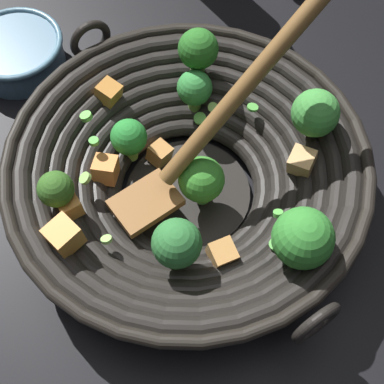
% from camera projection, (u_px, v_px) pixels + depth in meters
% --- Properties ---
extents(ground_plane, '(4.00, 4.00, 0.00)m').
position_uv_depth(ground_plane, '(188.00, 196.00, 0.66)').
color(ground_plane, black).
extents(wok, '(0.40, 0.40, 0.24)m').
position_uv_depth(wok, '(189.00, 172.00, 0.61)').
color(wok, black).
rests_on(wok, ground).
extents(prep_bowl, '(0.13, 0.13, 0.05)m').
position_uv_depth(prep_bowl, '(17.00, 53.00, 0.73)').
color(prep_bowl, slate).
rests_on(prep_bowl, ground).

